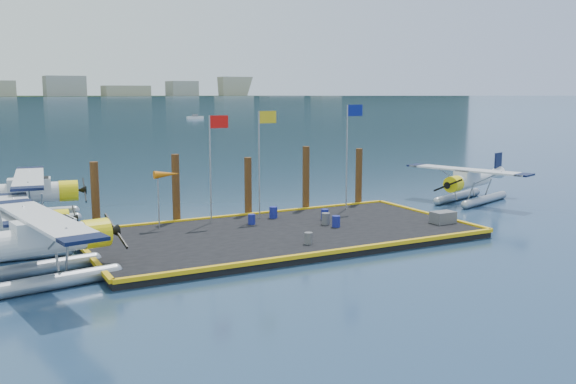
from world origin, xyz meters
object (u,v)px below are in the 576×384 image
at_px(drum_0, 252,219).
at_px(windsock, 166,176).
at_px(drum_2, 326,219).
at_px(seaplane_b, 9,228).
at_px(seaplane_d, 469,183).
at_px(drum_1, 336,221).
at_px(drum_4, 325,214).
at_px(piling_0, 95,199).
at_px(seaplane_a, 34,246).
at_px(seaplane_c, 22,196).
at_px(piling_3, 306,180).
at_px(flagpole_yellow, 262,148).
at_px(piling_2, 248,189).
at_px(drum_3, 308,238).
at_px(piling_1, 176,191).
at_px(crate, 443,217).
at_px(flagpole_red, 214,152).
at_px(flagpole_blue, 350,141).
at_px(piling_4, 359,179).
at_px(drum_5, 273,212).

distance_m(drum_0, windsock, 5.25).
bearing_deg(drum_2, seaplane_b, 171.82).
distance_m(seaplane_d, drum_1, 14.21).
xyz_separation_m(drum_4, piling_0, (-12.12, 3.80, 1.30)).
xyz_separation_m(seaplane_a, drum_4, (16.13, 4.17, -0.87)).
bearing_deg(seaplane_c, seaplane_b, -2.78).
relative_size(seaplane_d, piling_3, 2.06).
bearing_deg(drum_2, seaplane_a, -169.20).
height_order(drum_1, flagpole_yellow, flagpole_yellow).
relative_size(piling_0, piling_2, 1.05).
relative_size(seaplane_a, seaplane_d, 1.16).
relative_size(drum_3, piling_1, 0.14).
relative_size(drum_1, crate, 0.48).
height_order(drum_4, flagpole_red, flagpole_red).
relative_size(drum_3, piling_2, 0.15).
height_order(crate, windsock, windsock).
height_order(seaplane_d, flagpole_yellow, flagpole_yellow).
distance_m(seaplane_a, piling_2, 15.26).
height_order(flagpole_yellow, flagpole_blue, flagpole_blue).
bearing_deg(flagpole_blue, flagpole_yellow, 180.00).
relative_size(piling_1, piling_2, 1.11).
relative_size(flagpole_yellow, flagpole_blue, 0.95).
distance_m(drum_3, piling_2, 8.66).
bearing_deg(piling_4, flagpole_blue, -138.42).
xyz_separation_m(drum_3, piling_0, (-8.34, 8.55, 1.32)).
distance_m(drum_3, crate, 9.20).
height_order(drum_0, piling_4, piling_4).
xyz_separation_m(drum_3, windsock, (-4.87, 6.95, 2.54)).
relative_size(drum_4, flagpole_blue, 0.09).
distance_m(piling_0, piling_3, 13.00).
bearing_deg(drum_0, flagpole_red, 138.57).
bearing_deg(drum_4, piling_2, 129.43).
bearing_deg(drum_1, piling_3, 76.64).
bearing_deg(piling_1, drum_1, -39.37).
bearing_deg(windsock, drum_0, -18.25).
bearing_deg(flagpole_red, piling_1, 136.85).
relative_size(flagpole_blue, piling_0, 1.62).
distance_m(drum_0, flagpole_yellow, 4.31).
bearing_deg(piling_0, piling_2, 0.00).
xyz_separation_m(drum_1, flagpole_red, (-5.41, 4.24, 3.69)).
relative_size(crate, piling_1, 0.31).
relative_size(drum_5, flagpole_red, 0.11).
distance_m(seaplane_a, drum_5, 14.96).
height_order(piling_3, piling_4, piling_3).
xyz_separation_m(drum_5, piling_0, (-9.69, 2.02, 1.27)).
xyz_separation_m(drum_4, drum_5, (-2.43, 1.77, 0.03)).
bearing_deg(drum_3, drum_4, 51.53).
relative_size(seaplane_b, drum_5, 13.36).
height_order(drum_3, flagpole_yellow, flagpole_yellow).
height_order(drum_5, piling_1, piling_1).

